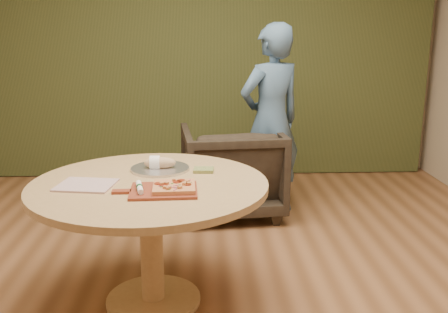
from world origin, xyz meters
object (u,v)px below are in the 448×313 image
Objects in this scene: cutlery_roll at (140,187)px; armchair at (232,166)px; bread_roll at (158,163)px; flatbread_pizza at (174,187)px; pedestal_table at (150,206)px; serving_tray at (160,169)px; pizza_paddle at (162,191)px; person_standing at (271,121)px.

armchair is at bearing 59.91° from cutlery_roll.
bread_roll is (0.06, 0.44, 0.01)m from cutlery_roll.
cutlery_roll is 0.23× the size of armchair.
armchair is at bearing 67.10° from bread_roll.
cutlery_roll is at bearing -176.53° from flatbread_pizza.
pedestal_table is 0.31m from bread_roll.
serving_tray is 0.04m from bread_roll.
pizza_paddle is at bearing -64.88° from pedestal_table.
bread_roll is at bearing 180.00° from serving_tray.
armchair is at bearing 76.37° from flatbread_pizza.
bread_roll is (-0.12, 0.43, 0.02)m from flatbread_pizza.
pedestal_table is at bearing 63.96° from armchair.
pizza_paddle is 0.07m from flatbread_pizza.
person_standing is (0.85, 1.25, 0.06)m from serving_tray.
flatbread_pizza is at bearing -74.51° from bread_roll.
bread_roll is 0.23× the size of armchair.
bread_roll is (-0.01, 0.00, 0.04)m from serving_tray.
serving_tray is 0.22× the size of person_standing.
armchair is 0.52m from person_standing.
person_standing reaches higher than bread_roll.
serving_tray reaches higher than pedestal_table.
person_standing is at bearing 66.21° from flatbread_pizza.
bread_roll is at bearing 105.49° from flatbread_pizza.
flatbread_pizza is 0.27× the size of armchair.
serving_tray is 1.51m from person_standing.
armchair is (0.40, 1.66, -0.35)m from flatbread_pizza.
serving_tray is (0.04, 0.25, 0.15)m from pedestal_table.
pizza_paddle is at bearing 68.71° from armchair.
person_standing reaches higher than armchair.
person_standing is at bearing 55.81° from serving_tray.
serving_tray is (0.07, 0.44, -0.02)m from cutlery_roll.
armchair reaches higher than flatbread_pizza.
person_standing is (0.92, 1.68, 0.04)m from cutlery_roll.
pedestal_table is 1.75m from person_standing.
person_standing reaches higher than pedestal_table.
cutlery_roll is 0.56× the size of serving_tray.
flatbread_pizza is 0.64× the size of serving_tray.
bread_roll is (0.03, 0.25, 0.18)m from pedestal_table.
bread_roll is (-0.05, 0.43, 0.04)m from pizza_paddle.
armchair is at bearing -24.68° from person_standing.
bread_roll is at bearing 71.06° from cutlery_roll.
pedestal_table is 6.94× the size of bread_roll.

